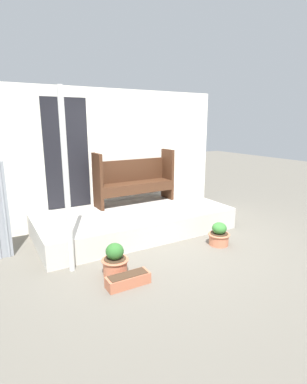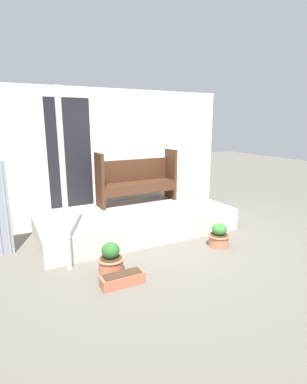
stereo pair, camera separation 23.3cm
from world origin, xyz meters
name	(u,v)px [view 2 (the right image)]	position (x,y,z in m)	size (l,w,h in m)	color
ground_plane	(161,246)	(0.00, 0.00, 0.00)	(24.00, 24.00, 0.00)	#666056
porch_slab	(135,221)	(-0.10, 0.82, 0.20)	(3.45, 1.64, 0.39)	beige
house_wall	(116,156)	(-0.14, 1.67, 1.30)	(4.65, 0.08, 2.60)	white
support_post	(64,183)	(-1.51, -0.10, 1.21)	(0.07, 0.07, 2.41)	silver
bench	(137,178)	(0.17, 1.33, 0.90)	(1.61, 0.43, 1.03)	#422616
flower_pot_left	(111,260)	(-1.04, -0.49, 0.19)	(0.36, 0.36, 0.43)	#C67251
flower_pot_middle	(219,236)	(0.83, -0.44, 0.17)	(0.36, 0.36, 0.38)	#C67251
planter_box_rect	(122,279)	(-1.01, -0.83, 0.07)	(0.55, 0.20, 0.15)	#B76647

